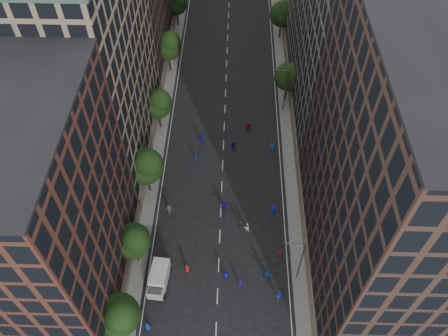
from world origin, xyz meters
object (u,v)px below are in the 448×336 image
at_px(streetlamp_near, 300,259).
at_px(cargo_van, 159,278).
at_px(skater_0, 148,327).
at_px(skater_2, 278,296).
at_px(streetlamp_far, 284,88).
at_px(skater_1, 240,283).

xyz_separation_m(streetlamp_near, cargo_van, (-18.16, -1.35, -3.77)).
xyz_separation_m(cargo_van, skater_0, (-0.71, -6.19, -0.60)).
relative_size(streetlamp_near, cargo_van, 1.75).
relative_size(skater_0, skater_2, 0.86).
distance_m(streetlamp_near, skater_0, 20.79).
bearing_deg(streetlamp_far, cargo_van, -117.86).
bearing_deg(cargo_van, skater_0, -90.80).
height_order(streetlamp_near, skater_2, streetlamp_near).
relative_size(skater_1, skater_2, 0.82).
xyz_separation_m(streetlamp_near, skater_0, (-18.87, -7.55, -4.37)).
bearing_deg(skater_2, cargo_van, -5.62).
relative_size(streetlamp_far, skater_1, 5.96).
xyz_separation_m(streetlamp_near, skater_2, (-2.44, -3.10, -4.24)).
bearing_deg(skater_1, streetlamp_far, -91.55).
bearing_deg(skater_2, streetlamp_far, -93.15).
height_order(cargo_van, skater_1, cargo_van).
bearing_deg(streetlamp_far, streetlamp_near, -90.00).
height_order(streetlamp_far, skater_1, streetlamp_far).
height_order(streetlamp_far, skater_0, streetlamp_far).
bearing_deg(skater_0, skater_1, -135.14).
bearing_deg(skater_2, skater_0, 15.87).
distance_m(streetlamp_near, skater_1, 8.76).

